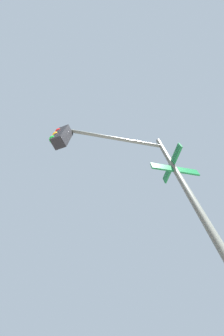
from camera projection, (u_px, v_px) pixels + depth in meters
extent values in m
cylinder|color=#474C47|center=(204.00, 218.00, 2.52)|extent=(0.12, 0.12, 5.90)
cylinder|color=#474C47|center=(115.00, 138.00, 4.53)|extent=(2.35, 1.41, 0.09)
cube|color=black|center=(62.00, 137.00, 4.02)|extent=(0.28, 0.28, 0.80)
sphere|color=red|center=(59.00, 132.00, 4.22)|extent=(0.18, 0.18, 0.18)
sphere|color=orange|center=(56.00, 136.00, 4.01)|extent=(0.18, 0.18, 0.18)
sphere|color=green|center=(53.00, 140.00, 3.80)|extent=(0.18, 0.18, 0.18)
cube|color=#0F5128|center=(175.00, 169.00, 3.66)|extent=(0.97, 0.59, 0.20)
cube|color=#0F5128|center=(172.00, 164.00, 3.85)|extent=(0.54, 0.89, 0.20)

